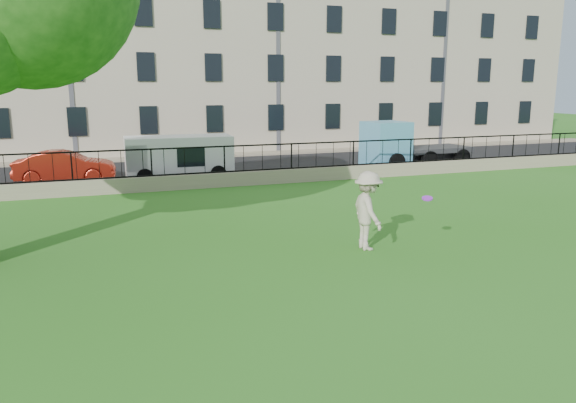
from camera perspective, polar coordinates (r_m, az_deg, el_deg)
name	(u,v)px	position (r m, az deg, el deg)	size (l,w,h in m)	color
ground	(349,276)	(12.89, 6.24, -7.54)	(120.00, 120.00, 0.00)	#30761C
retaining_wall	(225,179)	(23.86, -6.43, 2.24)	(50.00, 0.40, 0.60)	gray
iron_railing	(224,159)	(23.73, -6.48, 4.27)	(50.00, 0.05, 1.13)	black
street	(203,170)	(28.45, -8.63, 3.14)	(60.00, 9.00, 0.01)	black
sidewalk	(185,157)	(33.51, -10.38, 4.49)	(60.00, 1.40, 0.12)	gray
building_row	(167,42)	(38.93, -12.21, 15.54)	(56.40, 10.40, 13.80)	beige
man	(368,211)	(14.74, 8.12, -0.93)	(1.33, 0.77, 2.07)	beige
frisbee	(427,198)	(14.31, 13.96, 0.32)	(0.27, 0.27, 0.03)	#A127E0
red_sedan	(65,167)	(26.56, -21.71, 3.31)	(1.47, 4.21, 1.39)	#A92414
white_van	(179,158)	(25.81, -11.00, 4.36)	(4.68, 1.83, 1.97)	white
blue_truck	(415,144)	(30.18, 12.78, 5.75)	(5.69, 2.02, 2.39)	#5DAED9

